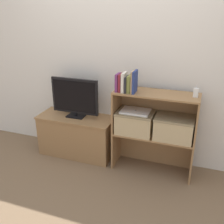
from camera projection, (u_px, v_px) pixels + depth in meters
name	position (u px, v px, depth m)	size (l,w,h in m)	color
ground_plane	(107.00, 168.00, 3.17)	(16.00, 16.00, 0.00)	brown
wall_back	(119.00, 63.00, 3.09)	(10.00, 0.05, 2.40)	silver
tv_stand	(77.00, 135.00, 3.39)	(0.97, 0.41, 0.53)	olive
tv	(75.00, 97.00, 3.19)	(0.60, 0.14, 0.49)	black
bookshelf_lower_tier	(154.00, 145.00, 3.10)	(0.92, 0.34, 0.46)	olive
bookshelf_upper_tier	(157.00, 107.00, 2.92)	(0.92, 0.34, 0.50)	olive
book_plum	(118.00, 82.00, 2.83)	(0.03, 0.14, 0.19)	#6B2D66
book_maroon	(121.00, 83.00, 2.82)	(0.03, 0.13, 0.19)	maroon
book_ivory	(124.00, 82.00, 2.81)	(0.03, 0.14, 0.21)	silver
book_charcoal	(127.00, 84.00, 2.80)	(0.02, 0.15, 0.17)	#232328
book_olive	(130.00, 84.00, 2.79)	(0.04, 0.13, 0.18)	olive
book_tan	(133.00, 82.00, 2.77)	(0.02, 0.13, 0.23)	tan
book_navy	(135.00, 82.00, 2.76)	(0.02, 0.16, 0.24)	navy
baby_monitor	(196.00, 93.00, 2.65)	(0.05, 0.04, 0.12)	white
storage_basket_left	(135.00, 121.00, 2.99)	(0.42, 0.31, 0.25)	tan
storage_basket_right	(174.00, 127.00, 2.85)	(0.42, 0.31, 0.25)	tan
laptop	(135.00, 111.00, 2.94)	(0.32, 0.23, 0.02)	white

